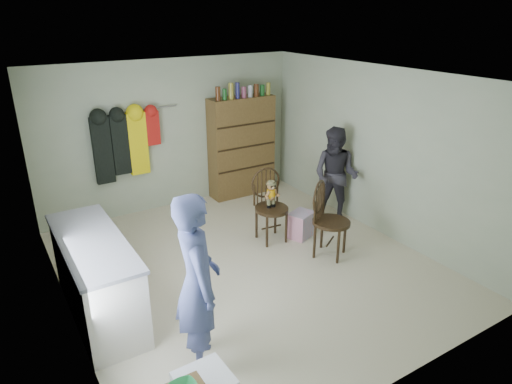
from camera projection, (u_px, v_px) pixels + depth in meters
ground_plane at (248, 265)px, 6.17m from camera, size 5.00×5.00×0.00m
room_walls at (227, 144)px, 5.99m from camera, size 5.00×5.00×5.00m
counter at (97, 277)px, 5.04m from camera, size 0.64×1.86×0.94m
chair_front at (270, 201)px, 6.66m from camera, size 0.52×0.52×1.09m
chair_far at (327, 216)px, 6.23m from camera, size 0.67×0.67×1.09m
striped_bag at (301, 225)px, 6.88m from camera, size 0.45×0.40×0.39m
person_left at (198, 283)px, 4.18m from camera, size 0.55×0.72×1.78m
person_right at (336, 176)px, 7.20m from camera, size 0.87×0.94×1.55m
dresser at (242, 146)px, 8.25m from camera, size 1.20×0.39×2.07m
coat_rack at (125, 144)px, 7.17m from camera, size 1.42×0.12×1.09m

